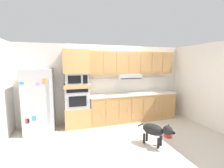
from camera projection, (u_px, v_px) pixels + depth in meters
The scene contains 16 objects.
ground_plane at pixel (115, 132), 4.29m from camera, with size 9.60×9.60×0.00m, color beige.
back_kitchen_wall at pixel (105, 83), 5.18m from camera, with size 6.20×0.12×2.50m, color silver.
side_panel_right at pixel (199, 84), 4.92m from camera, with size 0.12×7.10×2.50m, color white.
refrigerator at pixel (39, 101), 4.25m from camera, with size 0.76×0.73×1.76m.
oven_base_cabinet at pixel (78, 116), 4.69m from camera, with size 0.74×0.62×0.60m, color tan.
built_in_oven at pixel (77, 97), 4.61m from camera, with size 0.70×0.62×0.60m.
appliance_mid_shelf at pixel (77, 86), 4.56m from camera, with size 0.74×0.62×0.10m, color tan.
microwave at pixel (77, 79), 4.53m from camera, with size 0.64×0.54×0.32m.
appliance_upper_cabinet at pixel (76, 62), 4.47m from camera, with size 0.74×0.62×0.68m, color tan.
lower_cabinet_run at pixel (133, 107), 5.18m from camera, with size 2.93×0.63×0.88m.
countertop_slab at pixel (133, 94), 5.13m from camera, with size 2.97×0.64×0.04m, color silver.
backsplash_panel at pixel (130, 85), 5.37m from camera, with size 2.97×0.02×0.50m, color silver.
upper_cabinet_with_hood at pixel (132, 64), 5.11m from camera, with size 2.93×0.48×0.88m.
screwdriver at pixel (115, 94), 4.89m from camera, with size 0.17×0.16×0.03m.
dog at pixel (156, 130), 3.54m from camera, with size 0.57×0.78×0.57m.
dog_food_bowl at pixel (168, 136), 4.01m from camera, with size 0.20×0.20×0.06m.
Camera 1 is at (-1.26, -3.88, 1.88)m, focal length 24.63 mm.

